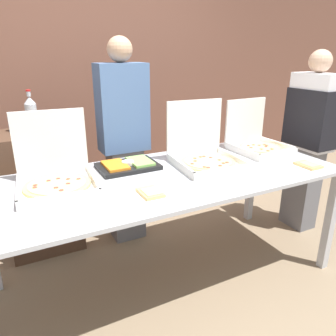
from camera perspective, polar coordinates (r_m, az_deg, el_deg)
ground_plane at (r=2.64m, az=0.00°, el=-18.37°), size 16.00×16.00×0.00m
brick_wall_behind at (r=3.68m, az=-12.71°, el=15.75°), size 10.00×0.06×2.80m
buffet_table at (r=2.25m, az=0.00°, el=-3.12°), size 2.41×1.00×0.83m
pizza_box_near_right at (r=2.43m, az=6.35°, el=2.48°), size 0.49×0.51×0.45m
pizza_box_far_left at (r=2.12m, az=-18.99°, el=-1.06°), size 0.49×0.50×0.45m
pizza_box_near_left at (r=2.86m, az=15.18°, el=4.46°), size 0.42×0.44×0.41m
paper_plate_front_center at (r=2.57m, az=23.21°, el=0.39°), size 0.21×0.21×0.03m
paper_plate_front_right at (r=1.92m, az=-3.09°, el=-4.42°), size 0.23×0.23×0.03m
veggie_tray at (r=2.36m, az=-6.99°, el=0.45°), size 0.42×0.29×0.05m
sideboard_podium at (r=2.96m, az=-21.23°, el=-3.86°), size 0.57×0.46×1.02m
soda_bottle at (r=2.77m, az=-22.70°, el=8.66°), size 0.09×0.09×0.33m
soda_can_silver at (r=2.81m, az=-17.94°, el=7.68°), size 0.07×0.07×0.12m
soda_can_colored at (r=2.88m, az=-25.40°, el=7.03°), size 0.07×0.07×0.12m
person_guest_cap at (r=2.80m, az=-7.67°, el=4.67°), size 0.40×0.22×1.74m
person_server_vest at (r=3.23m, az=23.43°, el=5.51°), size 0.24×0.42×1.64m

